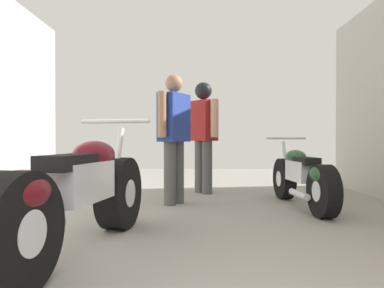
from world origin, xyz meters
name	(u,v)px	position (x,y,z in m)	size (l,w,h in m)	color
ground_plane	(195,225)	(0.00, 3.05, 0.00)	(14.65, 14.65, 0.00)	gray
motorcycle_maroon_cruiser	(78,196)	(-0.88, 2.05, 0.44)	(0.76, 2.27, 1.06)	black
motorcycle_black_naked	(302,177)	(1.37, 4.00, 0.39)	(0.58, 1.95, 0.91)	black
mechanic_in_blue	(174,131)	(-0.28, 4.26, 0.99)	(0.44, 0.67, 1.74)	#4C4C4C
mechanic_with_helmet	(203,127)	(0.14, 5.30, 1.08)	(0.49, 0.65, 1.80)	#4C4C4C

